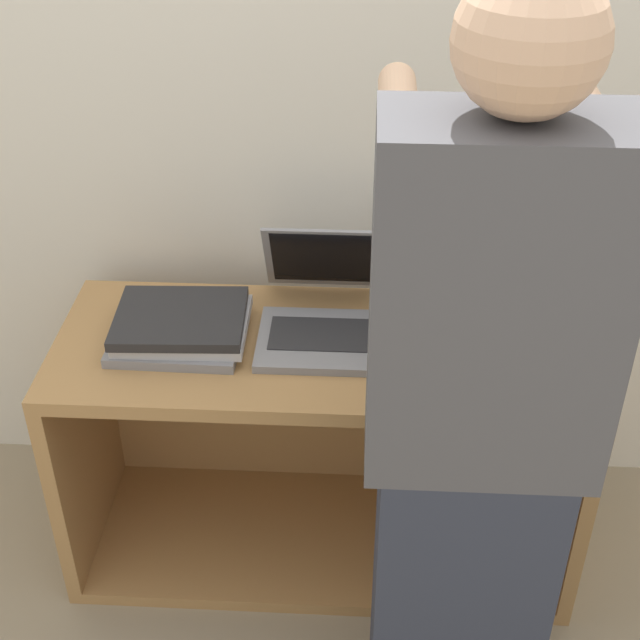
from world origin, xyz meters
name	(u,v)px	position (x,y,z in m)	size (l,w,h in m)	color
ground_plane	(316,615)	(0.00, 0.00, 0.00)	(12.00, 12.00, 0.00)	gray
wall_back	(330,70)	(0.00, 0.61, 1.20)	(8.00, 0.05, 2.40)	silver
cart	(323,432)	(0.00, 0.32, 0.33)	(1.27, 0.51, 0.66)	#A87A47
laptop_open	(323,312)	(0.00, 0.32, 0.71)	(0.30, 0.37, 0.24)	gray
laptop_stack_left	(181,327)	(-0.33, 0.26, 0.70)	(0.32, 0.26, 0.07)	gray
laptop_stack_right	(469,322)	(0.34, 0.26, 0.74)	(0.31, 0.26, 0.14)	#B7B7BC
person	(477,438)	(0.30, -0.24, 0.82)	(0.40, 0.53, 1.64)	#2D3342
inventory_tag	(471,310)	(0.33, 0.19, 0.81)	(0.06, 0.02, 0.01)	red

